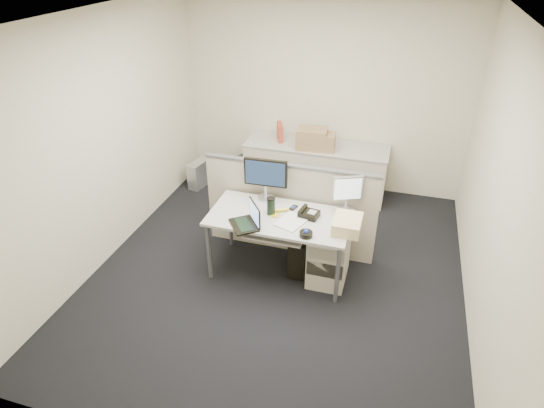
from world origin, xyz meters
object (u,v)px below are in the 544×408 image
(desk, at_px, (279,221))
(laptop, at_px, (244,216))
(monitor_main, at_px, (266,179))
(desk_phone, at_px, (309,214))

(desk, bearing_deg, laptop, -136.97)
(desk, bearing_deg, monitor_main, 128.00)
(desk, distance_m, desk_phone, 0.33)
(desk, relative_size, desk_phone, 7.54)
(desk_phone, bearing_deg, desk, -154.78)
(monitor_main, height_order, desk_phone, monitor_main)
(desk, height_order, monitor_main, monitor_main)
(monitor_main, xyz_separation_m, desk_phone, (0.55, -0.24, -0.21))
(desk, distance_m, laptop, 0.45)
(laptop, xyz_separation_m, desk_phone, (0.60, 0.36, -0.09))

